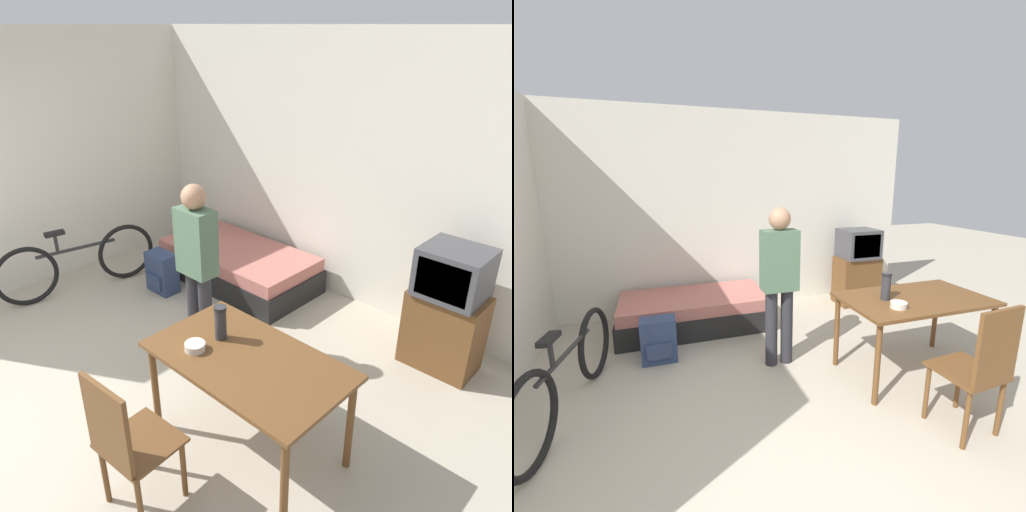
% 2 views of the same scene
% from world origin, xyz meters
% --- Properties ---
extents(ground_plane, '(20.00, 20.00, 0.00)m').
position_xyz_m(ground_plane, '(0.00, 0.00, 0.00)').
color(ground_plane, '#B2A893').
extents(wall_back, '(5.42, 0.06, 2.70)m').
position_xyz_m(wall_back, '(0.00, 3.27, 1.35)').
color(wall_back, silver).
rests_on(wall_back, ground_plane).
extents(wall_left, '(0.06, 4.24, 2.70)m').
position_xyz_m(wall_left, '(-2.24, 1.62, 1.35)').
color(wall_left, silver).
rests_on(wall_left, ground_plane).
extents(daybed, '(1.80, 0.93, 0.41)m').
position_xyz_m(daybed, '(-0.55, 2.70, 0.20)').
color(daybed, black).
rests_on(daybed, ground_plane).
extents(tv, '(0.60, 0.47, 1.10)m').
position_xyz_m(tv, '(1.82, 2.80, 0.55)').
color(tv, brown).
rests_on(tv, ground_plane).
extents(dining_table, '(1.33, 0.77, 0.75)m').
position_xyz_m(dining_table, '(1.26, 1.00, 0.66)').
color(dining_table, brown).
rests_on(dining_table, ground_plane).
extents(wooden_chair, '(0.44, 0.44, 1.00)m').
position_xyz_m(wooden_chair, '(1.11, 0.15, 0.55)').
color(wooden_chair, brown).
rests_on(wooden_chair, ground_plane).
extents(bicycle, '(0.39, 1.71, 0.74)m').
position_xyz_m(bicycle, '(-1.67, 1.34, 0.34)').
color(bicycle, black).
rests_on(bicycle, ground_plane).
extents(person_standing, '(0.34, 0.21, 1.56)m').
position_xyz_m(person_standing, '(0.14, 1.54, 0.90)').
color(person_standing, '#28282D').
rests_on(person_standing, ground_plane).
extents(thermos_flask, '(0.09, 0.09, 0.25)m').
position_xyz_m(thermos_flask, '(0.97, 1.04, 0.88)').
color(thermos_flask, '#2D2D33').
rests_on(thermos_flask, dining_table).
extents(mate_bowl, '(0.14, 0.14, 0.05)m').
position_xyz_m(mate_bowl, '(0.95, 0.82, 0.77)').
color(mate_bowl, beige).
rests_on(mate_bowl, dining_table).
extents(backpack, '(0.34, 0.24, 0.45)m').
position_xyz_m(backpack, '(-1.00, 1.95, 0.22)').
color(backpack, navy).
rests_on(backpack, ground_plane).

